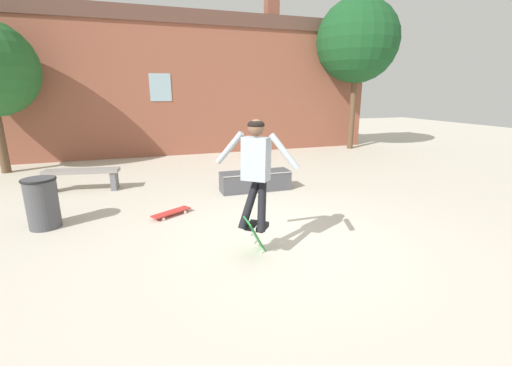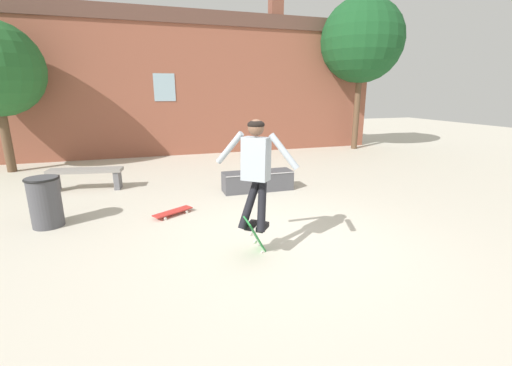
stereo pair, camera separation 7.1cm
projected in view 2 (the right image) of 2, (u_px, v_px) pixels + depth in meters
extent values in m
plane|color=beige|center=(280.00, 242.00, 5.20)|extent=(40.00, 40.00, 0.00)
cube|color=#93513D|center=(196.00, 92.00, 12.03)|extent=(13.79, 0.40, 4.35)
cube|color=brown|center=(192.00, 17.00, 11.41)|extent=(14.48, 0.52, 0.47)
cube|color=brown|center=(276.00, 2.00, 12.12)|extent=(0.44, 0.44, 0.91)
cube|color=#99B7C6|center=(164.00, 87.00, 11.48)|extent=(0.70, 0.02, 0.90)
cylinder|color=brown|center=(357.00, 112.00, 13.23)|extent=(0.22, 0.22, 2.87)
sphere|color=#194C23|center=(362.00, 40.00, 12.56)|extent=(3.02, 3.02, 3.02)
cylinder|color=brown|center=(6.00, 139.00, 9.48)|extent=(0.24, 0.24, 1.85)
cube|color=gray|center=(85.00, 170.00, 7.81)|extent=(1.64, 0.63, 0.08)
cube|color=slate|center=(55.00, 182.00, 7.78)|extent=(0.17, 0.32, 0.42)
cube|color=slate|center=(118.00, 180.00, 7.97)|extent=(0.17, 0.32, 0.42)
cube|color=#4C4C51|center=(258.00, 181.00, 7.83)|extent=(1.60, 0.50, 0.45)
cube|color=#B7B7BC|center=(261.00, 174.00, 7.55)|extent=(1.60, 0.05, 0.02)
cylinder|color=#47474C|center=(45.00, 202.00, 5.70)|extent=(0.49, 0.49, 0.85)
torus|color=black|center=(41.00, 179.00, 5.59)|extent=(0.53, 0.53, 0.04)
cube|color=#9EA8B2|center=(256.00, 159.00, 4.42)|extent=(0.42, 0.41, 0.57)
sphere|color=brown|center=(256.00, 128.00, 4.32)|extent=(0.30, 0.30, 0.21)
ellipsoid|color=black|center=(256.00, 125.00, 4.31)|extent=(0.31, 0.31, 0.12)
cylinder|color=black|center=(250.00, 202.00, 4.61)|extent=(0.44, 0.34, 0.73)
cube|color=black|center=(251.00, 225.00, 4.73)|extent=(0.24, 0.26, 0.07)
cylinder|color=black|center=(262.00, 203.00, 4.55)|extent=(0.29, 0.46, 0.73)
cube|color=black|center=(263.00, 227.00, 4.66)|extent=(0.24, 0.26, 0.07)
cylinder|color=#9EA8B2|center=(230.00, 148.00, 4.53)|extent=(0.36, 0.33, 0.46)
cylinder|color=#9EA8B2|center=(284.00, 152.00, 4.25)|extent=(0.36, 0.33, 0.46)
cube|color=#237F38|center=(256.00, 237.00, 4.74)|extent=(0.42, 0.51, 0.71)
cylinder|color=silver|center=(255.00, 242.00, 4.98)|extent=(0.07, 0.04, 0.08)
cylinder|color=silver|center=(263.00, 252.00, 4.84)|extent=(0.07, 0.04, 0.08)
cylinder|color=silver|center=(244.00, 224.00, 4.63)|extent=(0.07, 0.04, 0.08)
cylinder|color=silver|center=(252.00, 234.00, 4.48)|extent=(0.07, 0.04, 0.08)
cube|color=red|center=(173.00, 212.00, 6.28)|extent=(0.76, 0.56, 0.02)
cylinder|color=silver|center=(180.00, 209.00, 6.53)|extent=(0.05, 0.04, 0.05)
cylinder|color=silver|center=(187.00, 212.00, 6.40)|extent=(0.05, 0.04, 0.05)
cylinder|color=silver|center=(159.00, 216.00, 6.19)|extent=(0.05, 0.04, 0.05)
cylinder|color=silver|center=(165.00, 219.00, 6.06)|extent=(0.05, 0.04, 0.05)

